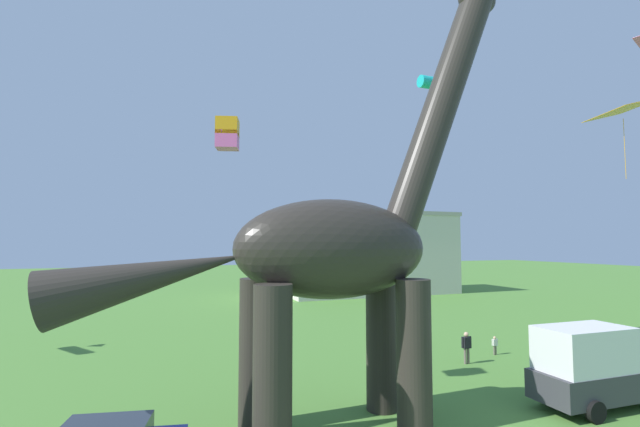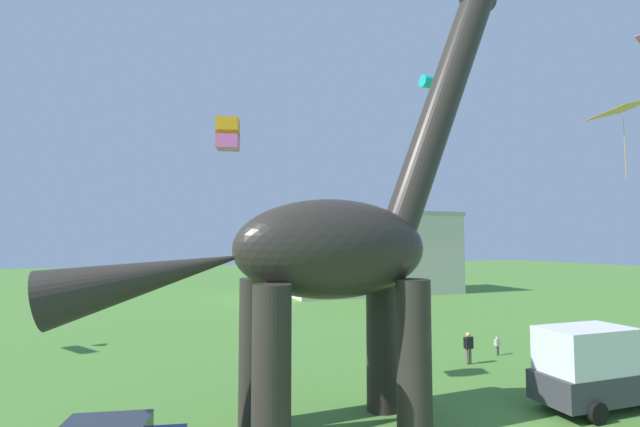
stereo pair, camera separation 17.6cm
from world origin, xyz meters
name	(u,v)px [view 1 (the left image)]	position (x,y,z in m)	size (l,w,h in m)	color
dinosaur_sculpture	(332,249)	(-0.55, 5.79, 6.30)	(16.67, 3.53, 17.43)	#2D2823
parked_box_truck	(598,365)	(10.23, 4.10, 1.65)	(5.65, 2.38, 3.20)	#38383D
person_strolling_adult	(495,344)	(12.27, 11.99, 0.64)	(0.40, 0.17, 1.06)	#6B6056
person_vendor_side	(466,345)	(9.47, 11.04, 1.02)	(0.63, 0.28, 1.68)	#6B6056
kite_trailing	(623,110)	(4.97, -0.90, 9.99)	(1.58, 1.86, 1.98)	orange
kite_apex	(227,134)	(-3.69, 9.60, 11.06)	(1.11, 1.11, 1.28)	orange
kite_high_left	(442,82)	(10.09, 13.56, 16.50)	(2.79, 2.37, 0.81)	#19B2B7
background_building_block	(369,253)	(19.54, 42.08, 5.24)	(22.42, 8.95, 10.46)	beige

